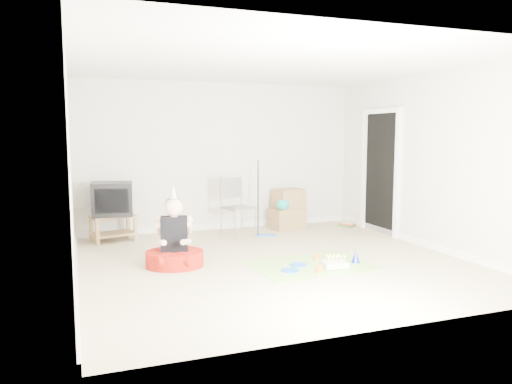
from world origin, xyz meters
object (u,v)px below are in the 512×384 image
object	(u,v)px
crt_tv	(112,199)
cardboard_boxes	(287,210)
seated_woman	(175,249)
tv_stand	(113,226)
folding_chair	(238,208)
birthday_cake	(335,265)

from	to	relation	value
crt_tv	cardboard_boxes	size ratio (longest dim) A/B	0.86
seated_woman	crt_tv	bearing A→B (deg)	108.52
tv_stand	crt_tv	size ratio (longest dim) A/B	1.21
crt_tv	folding_chair	bearing A→B (deg)	-4.40
tv_stand	crt_tv	world-z (taller)	crt_tv
crt_tv	cardboard_boxes	xyz separation A→B (m)	(3.03, -0.00, -0.34)
crt_tv	seated_woman	world-z (taller)	seated_woman
cardboard_boxes	seated_woman	bearing A→B (deg)	-142.26
seated_woman	birthday_cake	distance (m)	2.07
tv_stand	folding_chair	size ratio (longest dim) A/B	0.73
tv_stand	folding_chair	distance (m)	2.03
folding_chair	birthday_cake	world-z (taller)	folding_chair
tv_stand	seated_woman	xyz separation A→B (m)	(0.62, -1.86, -0.02)
crt_tv	birthday_cake	xyz separation A→B (m)	(2.53, -2.65, -0.64)
cardboard_boxes	folding_chair	bearing A→B (deg)	-160.03
folding_chair	cardboard_boxes	world-z (taller)	folding_chair
folding_chair	seated_woman	distance (m)	2.02
folding_chair	birthday_cake	bearing A→B (deg)	-76.34
folding_chair	seated_woman	bearing A→B (deg)	-132.45
tv_stand	crt_tv	bearing A→B (deg)	-45.00
tv_stand	seated_woman	distance (m)	1.96
seated_woman	birthday_cake	bearing A→B (deg)	-22.62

